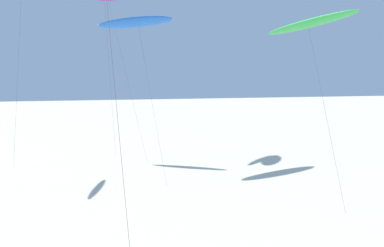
# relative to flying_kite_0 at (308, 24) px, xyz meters

# --- Properties ---
(flying_kite_0) EXTENTS (3.28, 8.50, 13.56)m
(flying_kite_0) POSITION_rel_flying_kite_0_xyz_m (0.00, 0.00, 0.00)
(flying_kite_0) COLOR green
(flying_kite_0) RESTS_ON ground
(flying_kite_3) EXTENTS (8.29, 11.54, 15.91)m
(flying_kite_3) POSITION_rel_flying_kite_0_xyz_m (-10.44, 14.91, 1.71)
(flying_kite_3) COLOR blue
(flying_kite_3) RESTS_ON ground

